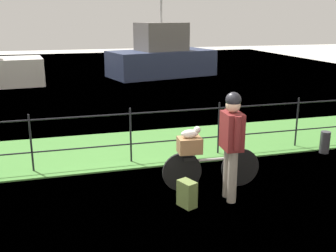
{
  "coord_description": "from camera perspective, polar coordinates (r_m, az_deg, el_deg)",
  "views": [
    {
      "loc": [
        -1.25,
        -5.21,
        2.73
      ],
      "look_at": [
        0.53,
        1.15,
        0.9
      ],
      "focal_mm": 42.25,
      "sensor_mm": 36.0,
      "label": 1
    }
  ],
  "objects": [
    {
      "name": "mooring_bollard",
      "position": [
        8.78,
        21.69,
        -2.19
      ],
      "size": [
        0.2,
        0.2,
        0.46
      ],
      "primitive_type": "cylinder",
      "color": "#38383D",
      "rests_on": "ground"
    },
    {
      "name": "wooden_crate",
      "position": [
        6.27,
        3.13,
        -2.77
      ],
      "size": [
        0.39,
        0.31,
        0.25
      ],
      "primitive_type": "cube",
      "rotation": [
        0.0,
        0.0,
        -0.07
      ],
      "color": "olive",
      "rests_on": "bicycle_main"
    },
    {
      "name": "cyclist_person",
      "position": [
        5.95,
        9.17,
        -1.6
      ],
      "size": [
        0.29,
        0.54,
        1.68
      ],
      "color": "gray",
      "rests_on": "ground"
    },
    {
      "name": "iron_fence",
      "position": [
        7.52,
        -5.42,
        -0.79
      ],
      "size": [
        18.04,
        0.04,
        1.09
      ],
      "color": "black",
      "rests_on": "ground"
    },
    {
      "name": "moored_boat_mid",
      "position": [
        18.91,
        -0.96,
        9.96
      ],
      "size": [
        5.25,
        3.36,
        4.07
      ],
      "color": "#2D3856",
      "rests_on": "ground"
    },
    {
      "name": "terrier_dog",
      "position": [
        6.22,
        3.38,
        -1.0
      ],
      "size": [
        0.32,
        0.16,
        0.18
      ],
      "color": "silver",
      "rests_on": "wooden_crate"
    },
    {
      "name": "harbor_water",
      "position": [
        16.99,
        -11.25,
        5.97
      ],
      "size": [
        30.0,
        30.0,
        0.0
      ],
      "primitive_type": "plane",
      "color": "slate",
      "rests_on": "ground"
    },
    {
      "name": "grass_strip",
      "position": [
        8.49,
        -6.33,
        -3.25
      ],
      "size": [
        27.0,
        2.4,
        0.03
      ],
      "primitive_type": "cube",
      "color": "#478438",
      "rests_on": "ground"
    },
    {
      "name": "bicycle_main",
      "position": [
        6.51,
        6.14,
        -6.13
      ],
      "size": [
        1.63,
        0.2,
        0.64
      ],
      "color": "black",
      "rests_on": "ground"
    },
    {
      "name": "backpack_on_paving",
      "position": [
        5.94,
        2.76,
        -9.74
      ],
      "size": [
        0.27,
        0.33,
        0.4
      ],
      "primitive_type": "cube",
      "rotation": [
        0.0,
        0.0,
        1.97
      ],
      "color": "olive",
      "rests_on": "ground"
    },
    {
      "name": "ground_plane",
      "position": [
        6.01,
        -1.93,
        -11.54
      ],
      "size": [
        60.0,
        60.0,
        0.0
      ],
      "primitive_type": "plane",
      "color": "beige"
    }
  ]
}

